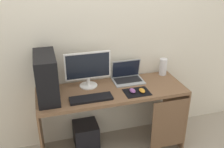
% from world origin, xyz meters
% --- Properties ---
extents(ground_plane, '(8.00, 8.00, 0.00)m').
position_xyz_m(ground_plane, '(0.00, 0.00, 0.00)').
color(ground_plane, '#9E9384').
extents(wall_back, '(4.00, 0.05, 2.60)m').
position_xyz_m(wall_back, '(0.00, 0.32, 1.30)').
color(wall_back, beige).
rests_on(wall_back, ground_plane).
extents(desk, '(1.56, 0.56, 0.77)m').
position_xyz_m(desk, '(0.02, -0.01, 0.62)').
color(desk, brown).
rests_on(desk, ground_plane).
extents(pc_tower, '(0.20, 0.46, 0.45)m').
position_xyz_m(pc_tower, '(-0.65, 0.02, 1.00)').
color(pc_tower, black).
rests_on(pc_tower, desk).
extents(monitor, '(0.48, 0.19, 0.39)m').
position_xyz_m(monitor, '(-0.22, 0.14, 0.98)').
color(monitor, white).
rests_on(monitor, desk).
extents(laptop, '(0.34, 0.23, 0.23)m').
position_xyz_m(laptop, '(0.23, 0.16, 0.82)').
color(laptop, '#9EA3A8').
rests_on(laptop, desk).
extents(speaker, '(0.09, 0.09, 0.20)m').
position_xyz_m(speaker, '(0.68, 0.20, 0.87)').
color(speaker, silver).
rests_on(speaker, desk).
extents(keyboard, '(0.42, 0.14, 0.02)m').
position_xyz_m(keyboard, '(-0.25, -0.14, 0.79)').
color(keyboard, black).
rests_on(keyboard, desk).
extents(mousepad, '(0.26, 0.20, 0.00)m').
position_xyz_m(mousepad, '(0.23, -0.13, 0.78)').
color(mousepad, black).
rests_on(mousepad, desk).
extents(mouse_left, '(0.06, 0.10, 0.03)m').
position_xyz_m(mouse_left, '(0.18, -0.12, 0.80)').
color(mouse_left, '#8C4C99').
rests_on(mouse_left, mousepad).
extents(mouse_right, '(0.06, 0.10, 0.03)m').
position_xyz_m(mouse_right, '(0.28, -0.15, 0.80)').
color(mouse_right, orange).
rests_on(mouse_right, mousepad).
extents(subwoofer, '(0.28, 0.28, 0.28)m').
position_xyz_m(subwoofer, '(-0.28, 0.15, 0.14)').
color(subwoofer, black).
rests_on(subwoofer, ground_plane).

